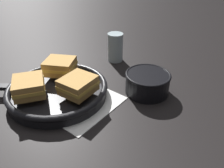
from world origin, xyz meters
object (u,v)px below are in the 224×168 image
sandwich_far_left (78,85)px  soup_bowl (147,82)px  sandwich_near_right (29,86)px  drinking_glass (115,47)px  spoon (90,96)px  skillet (57,91)px  sandwich_near_left (60,66)px

sandwich_far_left → soup_bowl: bearing=-27.6°
sandwich_near_right → drinking_glass: size_ratio=1.08×
spoon → skillet: skillet is taller
sandwich_far_left → drinking_glass: drinking_glass is taller
sandwich_near_left → sandwich_near_right: size_ratio=1.03×
sandwich_far_left → drinking_glass: 0.31m
soup_bowl → sandwich_far_left: size_ratio=1.28×
soup_bowl → sandwich_far_left: (-0.19, 0.10, 0.03)m
sandwich_far_left → sandwich_near_left: bearing=78.6°
skillet → spoon: bearing=-49.5°
spoon → sandwich_near_left: bearing=101.8°
spoon → sandwich_near_left: (-0.01, 0.14, 0.06)m
skillet → sandwich_near_left: (0.05, 0.06, 0.04)m
sandwich_near_left → sandwich_near_right: 0.14m
soup_bowl → spoon: size_ratio=0.88×
spoon → sandwich_near_right: (-0.14, 0.09, 0.06)m
soup_bowl → drinking_glass: bearing=68.8°
soup_bowl → skillet: (-0.22, 0.18, -0.02)m
sandwich_near_right → sandwich_near_left: bearing=18.6°
sandwich_near_right → soup_bowl: bearing=-33.0°
skillet → drinking_glass: (0.31, 0.06, 0.04)m
sandwich_near_left → sandwich_near_right: bearing=-161.4°
skillet → sandwich_far_left: (0.03, -0.08, 0.04)m
spoon → drinking_glass: size_ratio=1.42×
sandwich_near_right → sandwich_far_left: size_ratio=1.11×
spoon → skillet: bearing=137.1°
skillet → sandwich_near_left: bearing=47.1°
soup_bowl → skillet: soup_bowl is taller
spoon → drinking_glass: bearing=35.7°
drinking_glass → sandwich_near_left: bearing=179.9°
soup_bowl → sandwich_far_left: sandwich_far_left is taller
spoon → soup_bowl: bearing=-26.5°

